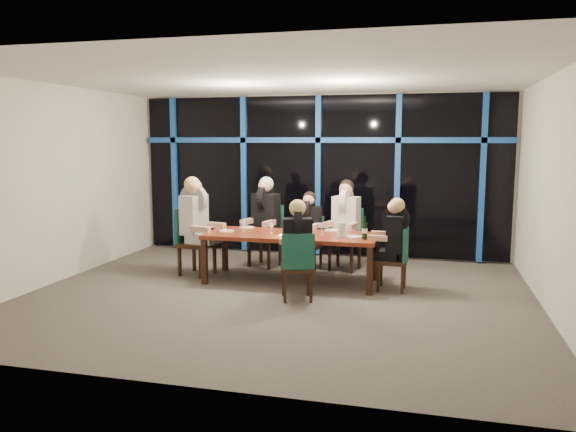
{
  "coord_description": "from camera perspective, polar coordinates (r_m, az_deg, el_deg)",
  "views": [
    {
      "loc": [
        2.01,
        -7.36,
        2.17
      ],
      "look_at": [
        0.0,
        0.6,
        1.05
      ],
      "focal_mm": 35.0,
      "sensor_mm": 36.0,
      "label": 1
    }
  ],
  "objects": [
    {
      "name": "chair_far_left",
      "position": [
        9.7,
        -2.11,
        -1.62
      ],
      "size": [
        0.59,
        0.59,
        1.05
      ],
      "rotation": [
        0.0,
        0.0,
        -0.25
      ],
      "color": "black",
      "rests_on": "ground"
    },
    {
      "name": "plate_end_left",
      "position": [
        8.79,
        -6.26,
        -1.52
      ],
      "size": [
        0.24,
        0.24,
        0.01
      ],
      "primitive_type": "cylinder",
      "color": "white",
      "rests_on": "dining_table"
    },
    {
      "name": "diner_far_mid",
      "position": [
        9.27,
        2.09,
        -0.35
      ],
      "size": [
        0.48,
        0.59,
        0.88
      ],
      "rotation": [
        0.0,
        0.0,
        -0.13
      ],
      "color": "black",
      "rests_on": "ground"
    },
    {
      "name": "wine_glass_b",
      "position": [
        8.57,
        0.72,
        -0.96
      ],
      "size": [
        0.06,
        0.06,
        0.16
      ],
      "color": "silver",
      "rests_on": "dining_table"
    },
    {
      "name": "chair_near_mid",
      "position": [
        7.57,
        0.98,
        -4.79
      ],
      "size": [
        0.55,
        0.55,
        0.94
      ],
      "rotation": [
        0.0,
        0.0,
        3.45
      ],
      "color": "black",
      "rests_on": "ground"
    },
    {
      "name": "dining_table",
      "position": [
        8.53,
        0.33,
        -2.27
      ],
      "size": [
        2.6,
        1.0,
        0.75
      ],
      "color": "maroon",
      "rests_on": "ground"
    },
    {
      "name": "diner_end_left",
      "position": [
        9.06,
        -9.33,
        0.45
      ],
      "size": [
        0.72,
        0.59,
        1.05
      ],
      "rotation": [
        0.0,
        0.0,
        1.38
      ],
      "color": "black",
      "rests_on": "ground"
    },
    {
      "name": "diner_near_mid",
      "position": [
        7.57,
        0.94,
        -1.89
      ],
      "size": [
        0.56,
        0.64,
        0.92
      ],
      "rotation": [
        0.0,
        0.0,
        3.45
      ],
      "color": "black",
      "rests_on": "ground"
    },
    {
      "name": "wine_glass_e",
      "position": [
        8.5,
        6.19,
        -1.09
      ],
      "size": [
        0.06,
        0.06,
        0.16
      ],
      "color": "silver",
      "rests_on": "dining_table"
    },
    {
      "name": "wine_bottle",
      "position": [
        8.12,
        7.8,
        -1.44
      ],
      "size": [
        0.08,
        0.08,
        0.34
      ],
      "rotation": [
        0.0,
        0.0,
        0.15
      ],
      "color": "black",
      "rests_on": "dining_table"
    },
    {
      "name": "chair_far_mid",
      "position": [
        9.4,
        2.23,
        -2.45
      ],
      "size": [
        0.47,
        0.47,
        0.9
      ],
      "rotation": [
        0.0,
        0.0,
        -0.13
      ],
      "color": "black",
      "rests_on": "ground"
    },
    {
      "name": "tea_light",
      "position": [
        8.28,
        -0.66,
        -2.0
      ],
      "size": [
        0.05,
        0.05,
        0.03
      ],
      "primitive_type": "cylinder",
      "color": "#FFA64C",
      "rests_on": "dining_table"
    },
    {
      "name": "diner_far_right",
      "position": [
        9.33,
        5.84,
        0.43
      ],
      "size": [
        0.57,
        0.69,
        1.01
      ],
      "rotation": [
        0.0,
        0.0,
        -0.22
      ],
      "color": "silver",
      "rests_on": "ground"
    },
    {
      "name": "chair_far_right",
      "position": [
        9.47,
        5.99,
        -1.96
      ],
      "size": [
        0.57,
        0.57,
        1.03
      ],
      "rotation": [
        0.0,
        0.0,
        -0.22
      ],
      "color": "black",
      "rests_on": "ground"
    },
    {
      "name": "water_pitcher",
      "position": [
        8.28,
        5.41,
        -1.41
      ],
      "size": [
        0.13,
        0.12,
        0.21
      ],
      "rotation": [
        0.0,
        0.0,
        -0.4
      ],
      "color": "white",
      "rests_on": "dining_table"
    },
    {
      "name": "plate_far_left",
      "position": [
        9.13,
        -4.19,
        -1.15
      ],
      "size": [
        0.24,
        0.24,
        0.01
      ],
      "primitive_type": "cylinder",
      "color": "white",
      "rests_on": "dining_table"
    },
    {
      "name": "plate_end_right",
      "position": [
        8.28,
        6.71,
        -2.1
      ],
      "size": [
        0.24,
        0.24,
        0.01
      ],
      "primitive_type": "cylinder",
      "color": "white",
      "rests_on": "dining_table"
    },
    {
      "name": "diner_end_right",
      "position": [
        8.18,
        10.61,
        -1.44
      ],
      "size": [
        0.58,
        0.47,
        0.9
      ],
      "rotation": [
        0.0,
        0.0,
        4.67
      ],
      "color": "black",
      "rests_on": "ground"
    },
    {
      "name": "chair_end_left",
      "position": [
        9.18,
        -9.75,
        -2.17
      ],
      "size": [
        0.59,
        0.59,
        1.08
      ],
      "rotation": [
        0.0,
        0.0,
        1.38
      ],
      "color": "black",
      "rests_on": "ground"
    },
    {
      "name": "wine_glass_c",
      "position": [
        8.44,
        3.42,
        -1.05
      ],
      "size": [
        0.07,
        0.07,
        0.18
      ],
      "color": "silver",
      "rests_on": "dining_table"
    },
    {
      "name": "diner_far_left",
      "position": [
        9.57,
        -2.39,
        0.75
      ],
      "size": [
        0.6,
        0.71,
        1.02
      ],
      "rotation": [
        0.0,
        0.0,
        -0.25
      ],
      "color": "black",
      "rests_on": "ground"
    },
    {
      "name": "plate_near_mid",
      "position": [
        8.15,
        0.64,
        -2.21
      ],
      "size": [
        0.24,
        0.24,
        0.01
      ],
      "primitive_type": "cylinder",
      "color": "white",
      "rests_on": "dining_table"
    },
    {
      "name": "wine_glass_a",
      "position": [
        8.57,
        -1.71,
        -1.0
      ],
      "size": [
        0.06,
        0.06,
        0.16
      ],
      "color": "silver",
      "rests_on": "dining_table"
    },
    {
      "name": "room",
      "position": [
        7.63,
        -1.11,
        6.68
      ],
      "size": [
        7.04,
        7.0,
        3.02
      ],
      "color": "#5A544F",
      "rests_on": "ground"
    },
    {
      "name": "wine_glass_d",
      "position": [
        8.72,
        -4.57,
        -0.83
      ],
      "size": [
        0.06,
        0.06,
        0.16
      ],
      "color": "silver",
      "rests_on": "dining_table"
    },
    {
      "name": "plate_far_right",
      "position": [
        8.84,
        4.52,
        -1.45
      ],
      "size": [
        0.24,
        0.24,
        0.01
      ],
      "primitive_type": "cylinder",
      "color": "white",
      "rests_on": "dining_table"
    },
    {
      "name": "plate_far_mid",
      "position": [
        8.76,
        0.86,
        -1.5
      ],
      "size": [
        0.24,
        0.24,
        0.01
      ],
      "primitive_type": "cylinder",
      "color": "white",
      "rests_on": "dining_table"
    },
    {
      "name": "window_wall",
      "position": [
        10.5,
        3.19,
        4.38
      ],
      "size": [
        6.86,
        0.43,
        2.94
      ],
      "color": "black",
      "rests_on": "ground"
    },
    {
      "name": "chair_end_right",
      "position": [
        8.24,
        11.08,
        -3.97
      ],
      "size": [
        0.45,
        0.45,
        0.92
      ],
      "rotation": [
        0.0,
        0.0,
        4.67
      ],
      "color": "black",
      "rests_on": "ground"
    }
  ]
}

